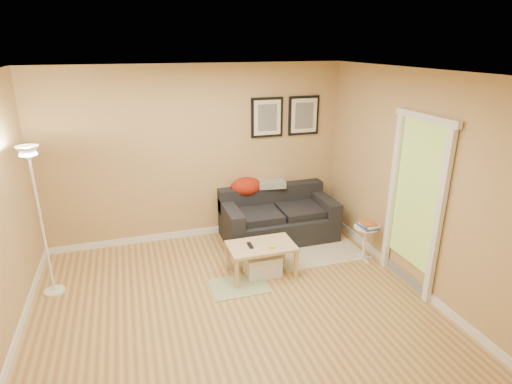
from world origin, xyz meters
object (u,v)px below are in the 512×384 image
sofa (279,215)px  storage_bin (262,264)px  side_table (364,243)px  book_stack (368,224)px  coffee_table (261,259)px  floor_lamp (42,227)px

sofa → storage_bin: (-0.58, -0.95, -0.23)m
side_table → book_stack: size_ratio=1.87×
coffee_table → storage_bin: 0.07m
storage_bin → book_stack: bearing=-2.9°
book_stack → sofa: bearing=140.0°
storage_bin → floor_lamp: size_ratio=0.25×
storage_bin → side_table: 1.47m
side_table → book_stack: (0.02, -0.02, 0.29)m
coffee_table → side_table: bearing=17.1°
coffee_table → book_stack: book_stack is taller
coffee_table → storage_bin: (0.01, -0.00, -0.07)m
storage_bin → floor_lamp: (-2.55, 0.36, 0.72)m
floor_lamp → side_table: bearing=-5.9°
side_table → coffee_table: bearing=177.8°
side_table → book_stack: book_stack is taller
storage_bin → side_table: size_ratio=0.93×
coffee_table → book_stack: (1.50, -0.08, 0.33)m
sofa → coffee_table: size_ratio=2.00×
coffee_table → side_table: side_table is taller
storage_bin → book_stack: 1.54m
sofa → book_stack: (0.91, -1.03, 0.17)m
side_table → sofa: bearing=131.4°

